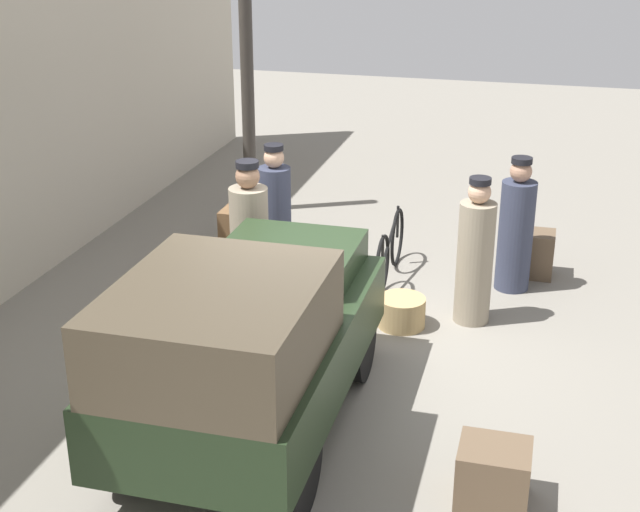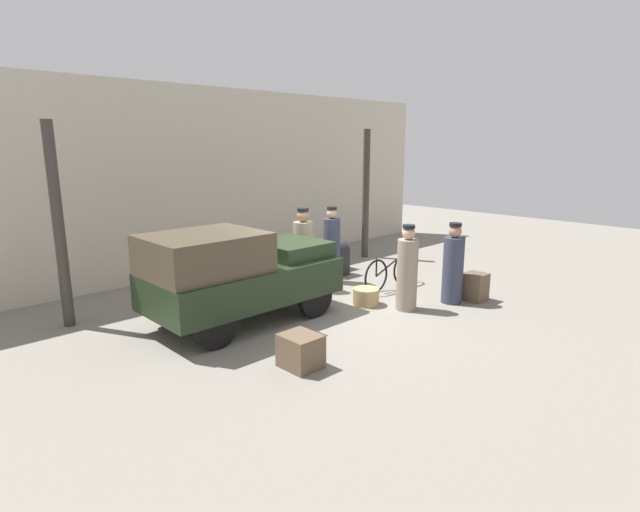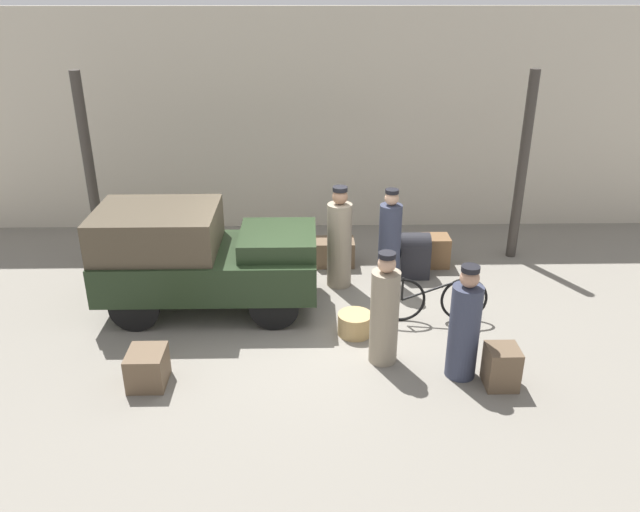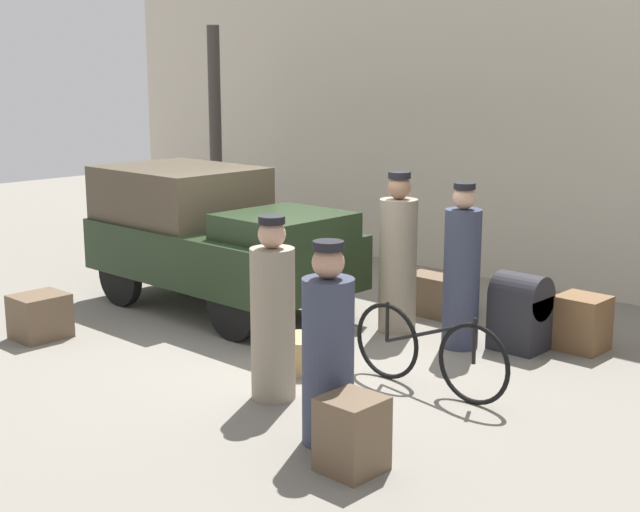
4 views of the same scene
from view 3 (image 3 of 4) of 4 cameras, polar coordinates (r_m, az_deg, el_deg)
The scene contains 16 objects.
ground_plane at distance 10.10m, azimuth -1.12°, elevation -5.40°, with size 30.00×30.00×0.00m, color gray.
station_building_facade at distance 13.16m, azimuth -1.25°, elevation 12.09°, with size 16.00×0.15×4.50m.
canopy_pillar_left at distance 12.21m, azimuth -20.31°, elevation 7.35°, with size 0.19×0.19×3.54m.
canopy_pillar_right at distance 12.21m, azimuth 18.00°, elevation 7.67°, with size 0.19×0.19×3.54m.
truck at distance 10.13m, azimuth -11.03°, elevation 0.12°, with size 3.43×1.65×1.70m.
bicycle at distance 9.92m, azimuth 10.29°, elevation -3.90°, with size 1.72×0.04×0.79m.
wicker_basket at distance 9.53m, azimuth 3.20°, elevation -6.22°, with size 0.52×0.52×0.34m.
porter_with_bicycle at distance 8.65m, azimuth 5.91°, elevation -5.22°, with size 0.40×0.40×1.66m.
porter_carrying_trunk at distance 10.81m, azimuth 6.38°, elevation 1.25°, with size 0.39×0.39×1.76m.
conductor_in_dark_uniform at distance 10.74m, azimuth 1.79°, elevation 1.33°, with size 0.42×0.42×1.81m.
porter_standing_middle at distance 8.52m, azimuth 13.06°, elevation -6.38°, with size 0.41×0.41×1.63m.
trunk_umber_medium at distance 11.91m, azimuth 10.49°, elevation 0.47°, with size 0.49×0.46×0.58m.
trunk_wicker_pale at distance 11.77m, azimuth 1.33°, elevation 0.35°, with size 0.74×0.50×0.49m.
suitcase_tan_flat at distance 8.70m, azimuth -15.50°, elevation -9.82°, with size 0.49×0.56×0.49m.
trunk_barrel_dark at distance 11.37m, azimuth 8.59°, elevation 0.20°, with size 0.54×0.47×0.82m.
suitcase_small_leather at distance 8.67m, azimuth 16.26°, elevation -9.70°, with size 0.42×0.43×0.57m.
Camera 3 is at (0.01, -8.81, 4.95)m, focal length 35.00 mm.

